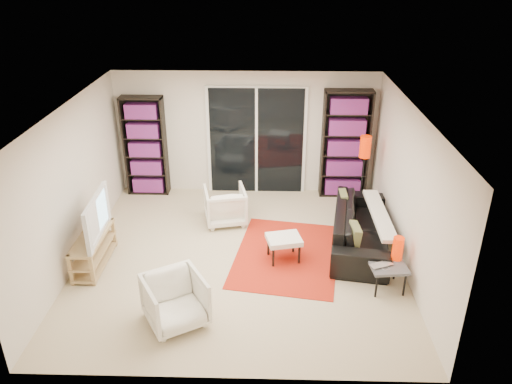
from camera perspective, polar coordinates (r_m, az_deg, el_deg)
floor at (r=7.97m, az=-1.87°, el=-7.41°), size 5.00×5.00×0.00m
wall_back at (r=9.70m, az=-1.13°, el=6.72°), size 5.00×0.02×2.40m
wall_front at (r=5.24m, az=-3.65°, el=-11.32°), size 5.00×0.02×2.40m
wall_left at (r=7.94m, az=-20.32°, el=0.60°), size 0.02×5.00×2.40m
wall_right at (r=7.66m, az=17.02°, el=0.18°), size 0.02×5.00×2.40m
ceiling at (r=6.96m, az=-2.15°, el=9.38°), size 5.00×5.00×0.02m
sliding_door at (r=9.71m, az=0.06°, el=5.80°), size 1.92×0.08×2.16m
bookshelf_left at (r=9.90m, az=-12.55°, el=5.12°), size 0.80×0.30×1.95m
bookshelf_right at (r=9.70m, az=10.17°, el=5.36°), size 0.90×0.30×2.10m
tv_stand at (r=8.05m, az=-18.08°, el=-6.26°), size 0.37×1.16×0.50m
tv at (r=7.77m, az=-18.50°, el=-2.72°), size 0.20×1.14×0.66m
rug at (r=8.02m, az=3.54°, el=-7.16°), size 1.90×2.36×0.01m
sofa at (r=8.31m, az=11.92°, el=-3.93°), size 1.22×2.33×0.65m
armchair_back at (r=8.82m, az=-3.54°, el=-1.52°), size 0.83×0.85×0.65m
armchair_front at (r=6.60m, az=-9.21°, el=-12.17°), size 0.99×1.00×0.67m
ottoman at (r=7.74m, az=3.20°, el=-5.55°), size 0.60×0.53×0.40m
side_table at (r=7.34m, az=14.79°, el=-8.25°), size 0.55×0.55×0.40m
laptop at (r=7.22m, az=14.32°, el=-8.27°), size 0.38×0.32×0.03m
table_lamp at (r=7.38m, az=15.89°, el=-6.21°), size 0.15×0.15×0.35m
floor_lamp at (r=9.11m, az=12.30°, el=4.24°), size 0.22×0.22×1.45m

